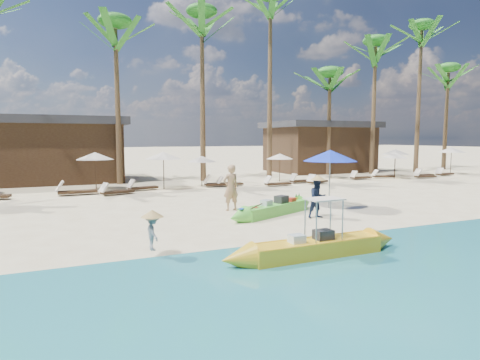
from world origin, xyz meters
name	(u,v)px	position (x,y,z in m)	size (l,w,h in m)	color
ground	(271,222)	(0.00, 0.00, 0.00)	(240.00, 240.00, 0.00)	beige
wet_sand_strip	(371,263)	(0.00, -5.00, 0.00)	(240.00, 4.50, 0.01)	tan
green_canoe	(274,209)	(0.78, 1.21, 0.23)	(5.11, 2.52, 0.69)	#5CD340
yellow_canoe	(316,247)	(-0.89, -4.03, 0.24)	(5.58, 0.76, 1.45)	gold
tourist	(231,188)	(-0.41, 2.71, 0.93)	(0.68, 0.45, 1.87)	tan
vendor_green	(318,198)	(1.93, 0.02, 0.73)	(0.71, 0.56, 1.47)	#131C35
vendor_yellow	(153,232)	(-4.58, -2.46, 0.62)	(0.57, 0.33, 0.89)	gray
blue_umbrella	(330,156)	(3.58, 1.58, 2.20)	(2.26, 2.26, 2.43)	#99999E
resort_parasol_4	(95,156)	(-4.97, 11.69, 1.92)	(2.07, 2.07, 2.13)	#382716
lounger_4_left	(74,191)	(-6.14, 9.95, 0.23)	(2.02, 0.68, 0.68)	#382716
lounger_4_right	(115,191)	(-4.21, 9.18, 0.20)	(1.82, 1.07, 0.59)	#382716
resort_parasol_5	(163,155)	(-1.37, 10.55, 1.93)	(2.08, 2.08, 2.14)	#382716
lounger_5_left	(141,187)	(-2.67, 10.45, 0.19)	(1.78, 0.92, 0.58)	#382716
resort_parasol_6	(202,159)	(1.05, 10.96, 1.67)	(1.79, 1.79, 1.85)	#382716
lounger_6_left	(218,183)	(1.88, 10.36, 0.22)	(2.02, 0.87, 0.66)	#382716
lounger_6_right	(228,183)	(2.53, 10.32, 0.19)	(1.63, 0.50, 0.55)	#382716
resort_parasol_7	(280,156)	(6.73, 11.51, 1.70)	(1.83, 1.83, 1.89)	#382716
lounger_7_left	(276,183)	(5.26, 9.27, 0.19)	(1.69, 0.55, 0.57)	#382716
lounger_7_right	(317,181)	(8.20, 9.29, 0.19)	(1.74, 1.04, 0.57)	#382716
resort_parasol_8	(331,156)	(11.20, 11.86, 1.64)	(1.77, 1.77, 1.82)	#382716
lounger_8_left	(300,180)	(7.49, 10.09, 0.19)	(1.69, 0.60, 0.57)	#382716
resort_parasol_9	(395,155)	(15.27, 9.86, 1.68)	(1.80, 1.80, 1.86)	#382716
lounger_9_left	(360,177)	(12.56, 10.35, 0.19)	(1.66, 0.54, 0.56)	#382716
lounger_9_right	(382,176)	(14.73, 10.48, 0.18)	(1.70, 0.93, 0.55)	#382716
resort_parasol_10	(396,152)	(16.62, 11.18, 1.88)	(2.02, 2.02, 2.08)	#382716
lounger_10_left	(423,174)	(18.27, 9.98, 0.19)	(1.66, 0.51, 0.56)	#382716
lounger_10_right	(424,176)	(17.47, 9.19, 0.18)	(1.68, 0.77, 0.55)	#382716
resort_parasol_11	(452,150)	(22.19, 10.82, 1.97)	(2.13, 2.13, 2.19)	#382716
lounger_11_left	(444,173)	(20.42, 9.96, 0.19)	(1.71, 0.68, 0.57)	#382716
palm_3	(116,46)	(-3.36, 14.27, 8.58)	(2.08, 2.08, 10.52)	brown
palm_4	(202,39)	(2.15, 14.01, 9.45)	(2.08, 2.08, 11.70)	brown
palm_5	(270,28)	(7.45, 14.38, 10.82)	(2.08, 2.08, 13.60)	brown
palm_6	(330,85)	(12.84, 14.52, 7.05)	(2.08, 2.08, 8.51)	brown
palm_7	(375,62)	(16.57, 13.68, 8.99)	(2.08, 2.08, 11.08)	brown
palm_8	(421,51)	(21.07, 13.33, 10.18)	(2.08, 2.08, 12.70)	brown
palm_9	(448,82)	(26.21, 14.81, 8.06)	(2.08, 2.08, 9.82)	brown
pavilion_west	(40,149)	(-8.00, 17.50, 2.19)	(10.80, 6.60, 4.30)	#382716
pavilion_east	(319,146)	(14.00, 17.50, 2.20)	(8.80, 6.60, 4.30)	#382716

